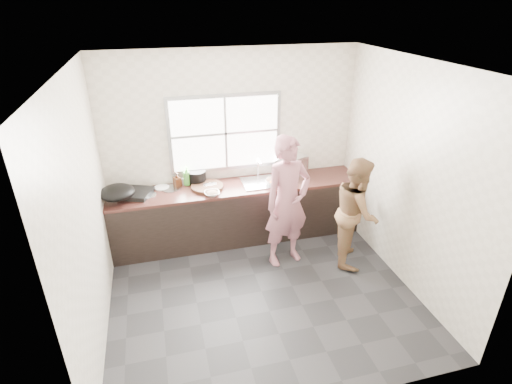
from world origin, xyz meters
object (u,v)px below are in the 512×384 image
object	(u,v)px
bowl_held	(282,185)
pot_lid_left	(147,195)
bottle_green	(187,176)
plate_food	(162,187)
woman	(287,206)
wok	(117,192)
bottle_brown_short	(189,179)
cutting_board	(207,187)
bottle_brown_tall	(177,180)
bowl_crabs	(275,183)
burner	(136,193)
dish_rack	(292,166)
pot_lid_right	(171,189)
glass_jar	(184,181)
bowl_mince	(212,193)
black_pot	(197,177)
person_side	(356,212)

from	to	relation	value
bowl_held	pot_lid_left	bearing A→B (deg)	173.49
bottle_green	plate_food	bearing A→B (deg)	-178.88
woman	bottle_green	world-z (taller)	woman
bowl_held	wok	bearing A→B (deg)	177.30
bottle_brown_short	wok	bearing A→B (deg)	-160.79
cutting_board	plate_food	world-z (taller)	cutting_board
plate_food	bottle_brown_tall	world-z (taller)	bottle_brown_tall
bowl_held	bottle_brown_tall	xyz separation A→B (m)	(-1.42, 0.40, 0.06)
bowl_crabs	burner	distance (m)	1.92
bottle_brown_tall	dish_rack	xyz separation A→B (m)	(1.69, -0.04, 0.06)
bottle_green	pot_lid_right	xyz separation A→B (m)	(-0.23, -0.07, -0.13)
bottle_brown_short	glass_jar	size ratio (longest dim) A/B	1.70
cutting_board	bottle_brown_tall	world-z (taller)	bottle_brown_tall
woman	bowl_mince	bearing A→B (deg)	137.14
bowl_mince	bowl_held	distance (m)	1.00
bottle_green	wok	size ratio (longest dim) A/B	0.62
cutting_board	bowl_crabs	bearing A→B (deg)	-8.61
bottle_green	glass_jar	size ratio (longest dim) A/B	2.89
woman	burner	world-z (taller)	woman
plate_food	pot_lid_right	world-z (taller)	plate_food
bowl_mince	dish_rack	world-z (taller)	dish_rack
bowl_crabs	bottle_green	bearing A→B (deg)	165.01
woman	bottle_brown_short	xyz separation A→B (m)	(-1.15, 0.95, 0.11)
glass_jar	dish_rack	bearing A→B (deg)	-2.85
black_pot	pot_lid_right	world-z (taller)	black_pot
person_side	bottle_brown_short	world-z (taller)	person_side
bottle_brown_tall	dish_rack	distance (m)	1.69
bottle_green	wok	xyz separation A→B (m)	(-0.93, -0.31, 0.01)
woman	glass_jar	xyz separation A→B (m)	(-1.23, 0.95, 0.08)
bowl_mince	bottle_brown_short	bearing A→B (deg)	119.81
woman	plate_food	distance (m)	1.80
bowl_held	plate_food	xyz separation A→B (m)	(-1.64, 0.40, -0.03)
person_side	bowl_crabs	xyz separation A→B (m)	(-0.87, 0.81, 0.15)
bottle_green	bottle_brown_tall	xyz separation A→B (m)	(-0.14, -0.01, -0.04)
bottle_brown_tall	bottle_brown_short	world-z (taller)	bottle_brown_tall
bottle_brown_short	dish_rack	xyz separation A→B (m)	(1.51, -0.08, 0.07)
bowl_mince	black_pot	size ratio (longest dim) A/B	0.80
plate_food	bottle_green	xyz separation A→B (m)	(0.36, 0.01, 0.13)
bottle_brown_short	dish_rack	distance (m)	1.51
pot_lid_left	bowl_crabs	bearing A→B (deg)	-3.98
burner	black_pot	bearing A→B (deg)	11.84
glass_jar	bottle_green	bearing A→B (deg)	-37.36
dish_rack	wok	bearing A→B (deg)	163.73
cutting_board	black_pot	xyz separation A→B (m)	(-0.11, 0.21, 0.07)
pot_lid_left	cutting_board	bearing A→B (deg)	1.44
bottle_green	dish_rack	bearing A→B (deg)	-1.81
bowl_crabs	burner	size ratio (longest dim) A/B	0.55
woman	cutting_board	xyz separation A→B (m)	(-0.93, 0.74, 0.05)
bowl_crabs	bowl_held	size ratio (longest dim) A/B	0.96
pot_lid_left	pot_lid_right	bearing A→B (deg)	20.95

